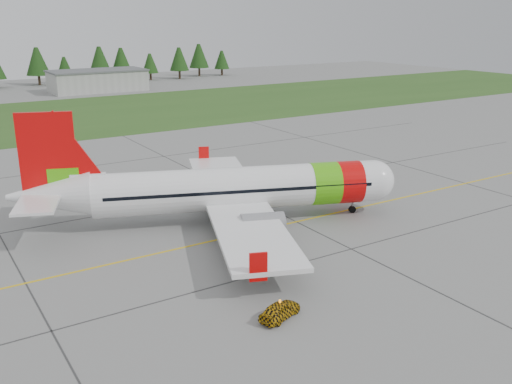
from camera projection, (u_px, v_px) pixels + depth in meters
ground at (252, 276)px, 43.74m from camera, size 320.00×320.00×0.00m
aircraft at (230, 189)px, 54.65m from camera, size 35.38×33.62×11.18m
follow_me_car at (280, 295)px, 37.20m from camera, size 1.53×1.65×3.35m
grass_strip at (29, 119)px, 110.03m from camera, size 320.00×50.00×0.03m
taxi_guideline at (205, 243)px, 50.21m from camera, size 120.00×0.25×0.02m
hangar_east at (98, 81)px, 151.10m from camera, size 24.00×12.00×5.20m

